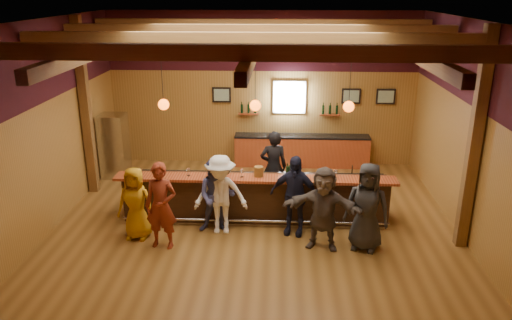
% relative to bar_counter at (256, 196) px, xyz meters
% --- Properties ---
extents(room, '(9.04, 9.00, 4.52)m').
position_rel_bar_counter_xyz_m(room, '(-0.02, -0.09, 2.69)').
color(room, brown).
rests_on(room, ground).
extents(bar_counter, '(6.30, 1.07, 1.11)m').
position_rel_bar_counter_xyz_m(bar_counter, '(0.00, 0.00, 0.00)').
color(bar_counter, black).
rests_on(bar_counter, ground).
extents(back_bar_cabinet, '(4.00, 0.52, 0.95)m').
position_rel_bar_counter_xyz_m(back_bar_cabinet, '(1.18, 3.57, -0.05)').
color(back_bar_cabinet, maroon).
rests_on(back_bar_cabinet, ground).
extents(window, '(0.95, 0.09, 0.95)m').
position_rel_bar_counter_xyz_m(window, '(0.78, 3.80, 1.53)').
color(window, silver).
rests_on(window, room).
extents(framed_pictures, '(5.35, 0.05, 0.45)m').
position_rel_bar_counter_xyz_m(framed_pictures, '(1.65, 3.79, 1.58)').
color(framed_pictures, black).
rests_on(framed_pictures, room).
extents(wine_shelves, '(3.00, 0.18, 0.30)m').
position_rel_bar_counter_xyz_m(wine_shelves, '(0.78, 3.73, 1.10)').
color(wine_shelves, maroon).
rests_on(wine_shelves, room).
extents(pendant_lights, '(4.24, 0.24, 1.37)m').
position_rel_bar_counter_xyz_m(pendant_lights, '(-0.02, -0.15, 2.19)').
color(pendant_lights, black).
rests_on(pendant_lights, room).
extents(stainless_fridge, '(0.70, 0.70, 1.80)m').
position_rel_bar_counter_xyz_m(stainless_fridge, '(-4.12, 2.45, 0.38)').
color(stainless_fridge, silver).
rests_on(stainless_fridge, ground).
extents(customer_orange, '(0.82, 0.58, 1.59)m').
position_rel_bar_counter_xyz_m(customer_orange, '(-2.50, -1.16, 0.27)').
color(customer_orange, '#B97E11').
rests_on(customer_orange, ground).
extents(customer_redvest, '(0.72, 0.53, 1.83)m').
position_rel_bar_counter_xyz_m(customer_redvest, '(-1.86, -1.53, 0.40)').
color(customer_redvest, maroon).
rests_on(customer_redvest, ground).
extents(customer_denim, '(0.82, 0.64, 1.68)m').
position_rel_bar_counter_xyz_m(customer_denim, '(-0.82, -0.80, 0.32)').
color(customer_denim, '#414883').
rests_on(customer_denim, ground).
extents(customer_white, '(1.18, 0.72, 1.78)m').
position_rel_bar_counter_xyz_m(customer_white, '(-0.73, -0.83, 0.37)').
color(customer_white, white).
rests_on(customer_white, ground).
extents(customer_navy, '(1.12, 0.66, 1.79)m').
position_rel_bar_counter_xyz_m(customer_navy, '(0.85, -0.80, 0.37)').
color(customer_navy, '#191B32').
rests_on(customer_navy, ground).
extents(customer_brown, '(1.70, 0.85, 1.76)m').
position_rel_bar_counter_xyz_m(customer_brown, '(1.43, -1.40, 0.36)').
color(customer_brown, '#594D47').
rests_on(customer_brown, ground).
extents(customer_dark, '(1.05, 0.85, 1.85)m').
position_rel_bar_counter_xyz_m(customer_dark, '(2.30, -1.39, 0.40)').
color(customer_dark, '#2A2A2D').
rests_on(customer_dark, ground).
extents(bartender, '(0.71, 0.51, 1.84)m').
position_rel_bar_counter_xyz_m(bartender, '(0.38, 0.89, 0.40)').
color(bartender, black).
rests_on(bartender, ground).
extents(ice_bucket, '(0.21, 0.21, 0.23)m').
position_rel_bar_counter_xyz_m(ice_bucket, '(0.06, -0.26, 0.70)').
color(ice_bucket, brown).
rests_on(ice_bucket, bar_counter).
extents(bottle_a, '(0.08, 0.08, 0.35)m').
position_rel_bar_counter_xyz_m(bottle_a, '(0.77, -0.25, 0.73)').
color(bottle_a, black).
rests_on(bottle_a, bar_counter).
extents(bottle_b, '(0.07, 0.07, 0.31)m').
position_rel_bar_counter_xyz_m(bottle_b, '(0.70, -0.25, 0.71)').
color(bottle_b, black).
rests_on(bottle_b, bar_counter).
extents(glass_a, '(0.08, 0.08, 0.18)m').
position_rel_bar_counter_xyz_m(glass_a, '(-2.58, -0.37, 0.72)').
color(glass_a, silver).
rests_on(glass_a, bar_counter).
extents(glass_b, '(0.08, 0.08, 0.18)m').
position_rel_bar_counter_xyz_m(glass_b, '(-2.19, -0.37, 0.72)').
color(glass_b, silver).
rests_on(glass_b, bar_counter).
extents(glass_c, '(0.08, 0.08, 0.18)m').
position_rel_bar_counter_xyz_m(glass_c, '(-1.51, -0.30, 0.72)').
color(glass_c, silver).
rests_on(glass_c, bar_counter).
extents(glass_d, '(0.08, 0.08, 0.18)m').
position_rel_bar_counter_xyz_m(glass_d, '(-1.01, -0.33, 0.72)').
color(glass_d, silver).
rests_on(glass_d, bar_counter).
extents(glass_e, '(0.09, 0.09, 0.19)m').
position_rel_bar_counter_xyz_m(glass_e, '(-0.31, -0.33, 0.73)').
color(glass_e, silver).
rests_on(glass_e, bar_counter).
extents(glass_f, '(0.08, 0.08, 0.18)m').
position_rel_bar_counter_xyz_m(glass_f, '(0.79, -0.28, 0.71)').
color(glass_f, silver).
rests_on(glass_f, bar_counter).
extents(glass_g, '(0.09, 0.09, 0.19)m').
position_rel_bar_counter_xyz_m(glass_g, '(1.58, -0.22, 0.73)').
color(glass_g, silver).
rests_on(glass_g, bar_counter).
extents(glass_h, '(0.09, 0.09, 0.20)m').
position_rel_bar_counter_xyz_m(glass_h, '(1.77, -0.27, 0.73)').
color(glass_h, silver).
rests_on(glass_h, bar_counter).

